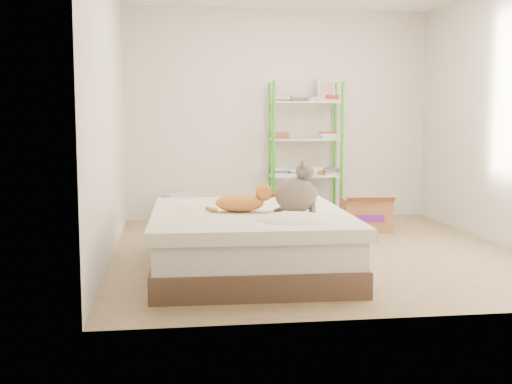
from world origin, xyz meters
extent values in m
cube|color=tan|center=(0.00, 0.00, 0.00)|extent=(3.80, 4.20, 0.01)
cube|color=silver|center=(0.00, 2.10, 1.30)|extent=(3.80, 0.01, 2.60)
cube|color=silver|center=(0.00, -2.10, 1.30)|extent=(3.80, 0.01, 2.60)
cube|color=silver|center=(-1.90, 0.00, 1.30)|extent=(0.01, 4.20, 2.60)
cube|color=silver|center=(1.90, 0.00, 1.30)|extent=(0.01, 4.20, 2.60)
cube|color=#49342B|center=(-0.73, -0.72, 0.10)|extent=(1.60, 1.97, 0.19)
cube|color=silver|center=(-0.73, -0.72, 0.30)|extent=(1.55, 1.91, 0.21)
cube|color=beige|center=(-0.73, -0.72, 0.45)|extent=(1.63, 2.01, 0.10)
cylinder|color=green|center=(-0.12, 1.72, 0.85)|extent=(0.04, 0.04, 1.70)
cylinder|color=green|center=(-0.12, 2.04, 0.85)|extent=(0.04, 0.04, 1.70)
cylinder|color=green|center=(0.72, 1.72, 0.85)|extent=(0.04, 0.04, 1.70)
cylinder|color=green|center=(0.72, 2.04, 0.85)|extent=(0.04, 0.04, 1.70)
cube|color=silver|center=(0.30, 1.88, 0.10)|extent=(0.86, 0.34, 0.02)
cube|color=silver|center=(0.30, 1.88, 0.55)|extent=(0.86, 0.34, 0.02)
cube|color=silver|center=(0.30, 1.88, 1.00)|extent=(0.86, 0.34, 0.02)
cube|color=silver|center=(0.30, 1.88, 1.45)|extent=(0.86, 0.34, 0.02)
cube|color=#AD3723|center=(0.30, 1.88, 0.16)|extent=(0.20, 0.16, 0.09)
cube|color=#AD3723|center=(0.00, 1.88, 0.61)|extent=(0.20, 0.16, 0.09)
cube|color=#AD3723|center=(0.20, 1.88, 0.61)|extent=(0.20, 0.16, 0.09)
cube|color=#AD3723|center=(0.40, 1.88, 0.61)|extent=(0.20, 0.16, 0.09)
cube|color=#AD3723|center=(0.60, 1.88, 0.61)|extent=(0.20, 0.16, 0.09)
cube|color=#AD3723|center=(0.00, 1.88, 1.06)|extent=(0.20, 0.16, 0.09)
cube|color=#AD3723|center=(0.60, 1.88, 1.06)|extent=(0.20, 0.16, 0.09)
cube|color=#AD3723|center=(0.00, 1.88, 1.51)|extent=(0.20, 0.16, 0.09)
cube|color=#AD3723|center=(0.20, 1.88, 1.51)|extent=(0.20, 0.16, 0.09)
cube|color=#AD3723|center=(0.40, 1.88, 1.51)|extent=(0.20, 0.16, 0.09)
cube|color=#AD3723|center=(0.60, 1.88, 1.51)|extent=(0.20, 0.16, 0.09)
cube|color=silver|center=(0.57, 1.93, 1.60)|extent=(0.22, 0.10, 0.27)
cube|color=red|center=(0.57, 1.92, 1.60)|extent=(0.17, 0.07, 0.21)
cube|color=#A16A40|center=(0.80, 0.99, 0.18)|extent=(0.55, 0.46, 0.37)
cube|color=#64198B|center=(0.82, 0.78, 0.18)|extent=(0.31, 0.04, 0.08)
cube|color=#A16A40|center=(0.80, 0.78, 0.37)|extent=(0.53, 0.20, 0.12)
cube|color=white|center=(-1.25, 1.85, 0.16)|extent=(0.34, 0.32, 0.32)
cube|color=white|center=(-1.25, 1.85, 0.34)|extent=(0.38, 0.35, 0.03)
camera|label=1|loc=(-1.39, -5.86, 1.24)|focal=45.00mm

